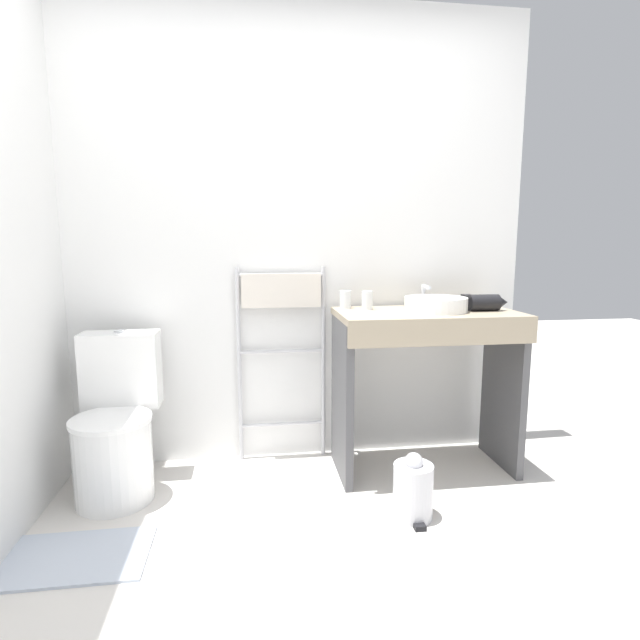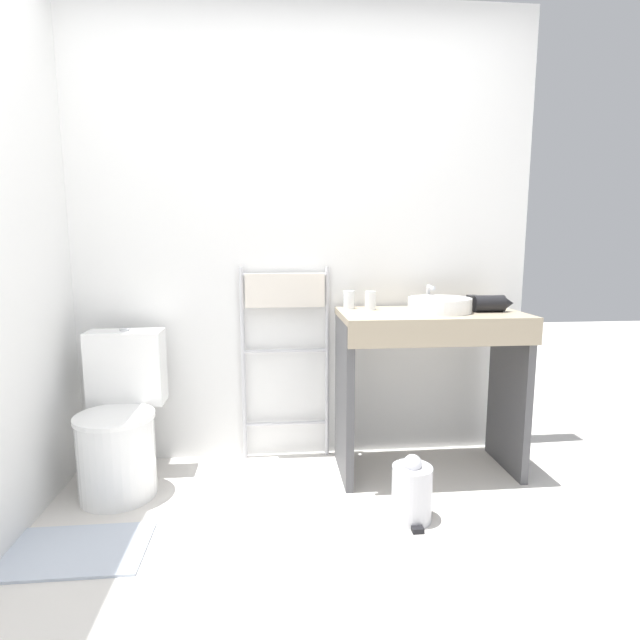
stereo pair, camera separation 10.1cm
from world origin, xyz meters
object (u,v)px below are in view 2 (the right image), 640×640
cup_near_wall (349,300)px  trash_bin (412,491)px  towel_radiator (285,318)px  sink_basin (440,304)px  toilet (120,426)px  hair_dryer (489,303)px  cup_near_edge (370,301)px

cup_near_wall → trash_bin: bearing=-73.9°
towel_radiator → cup_near_wall: size_ratio=11.34×
sink_basin → cup_near_wall: bearing=157.2°
toilet → hair_dryer: (1.91, 0.04, 0.59)m
towel_radiator → trash_bin: size_ratio=3.59×
toilet → towel_radiator: (0.84, 0.30, 0.49)m
sink_basin → towel_radiator: bearing=162.7°
sink_basin → cup_near_wall: (-0.45, 0.19, 0.01)m
cup_near_edge → hair_dryer: cup_near_edge is taller
cup_near_edge → towel_radiator: bearing=164.5°
towel_radiator → hair_dryer: towel_radiator is taller
toilet → cup_near_wall: (1.19, 0.24, 0.60)m
towel_radiator → sink_basin: (0.80, -0.25, 0.10)m
sink_basin → toilet: bearing=-178.4°
sink_basin → hair_dryer: hair_dryer is taller
towel_radiator → cup_near_edge: towel_radiator is taller
sink_basin → hair_dryer: (0.27, -0.00, 0.00)m
cup_near_edge → trash_bin: 1.00m
toilet → sink_basin: sink_basin is taller
toilet → cup_near_edge: (1.30, 0.17, 0.60)m
cup_near_edge → trash_bin: cup_near_edge is taller
toilet → trash_bin: bearing=-17.2°
sink_basin → trash_bin: bearing=-118.8°
cup_near_wall → cup_near_edge: cup_near_edge is taller
towel_radiator → trash_bin: towel_radiator is taller
trash_bin → cup_near_edge: bearing=98.0°
hair_dryer → cup_near_wall: bearing=165.0°
sink_basin → trash_bin: (-0.26, -0.47, -0.79)m
towel_radiator → hair_dryer: (1.07, -0.25, 0.10)m
sink_basin → trash_bin: 0.95m
cup_near_wall → trash_bin: (0.19, -0.66, -0.80)m
cup_near_wall → trash_bin: size_ratio=0.32×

